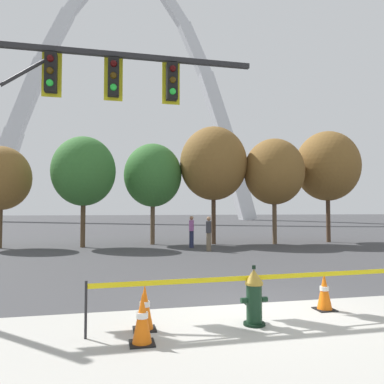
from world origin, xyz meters
name	(u,v)px	position (x,y,z in m)	size (l,w,h in m)	color
ground_plane	(253,307)	(0.00, 0.00, 0.00)	(240.00, 240.00, 0.00)	#3D3D3F
fire_hydrant	(254,297)	(-0.41, -1.08, 0.47)	(0.46, 0.48, 0.99)	black
caution_tape_barrier	(254,288)	(-0.39, -1.04, 0.60)	(5.47, 0.28, 0.86)	#232326
traffic_cone_by_hydrant	(145,308)	(-2.21, -0.94, 0.36)	(0.36, 0.36, 0.73)	black
traffic_cone_mid_sidewalk	(324,291)	(1.25, -0.51, 0.36)	(0.36, 0.36, 0.73)	black
traffic_cone_curb_edge	(142,319)	(-2.31, -1.56, 0.36)	(0.36, 0.36, 0.73)	black
traffic_signal_gantry	(31,99)	(-4.54, 1.87, 4.40)	(7.82, 0.44, 6.00)	#232326
monument_arch	(127,107)	(0.00, 57.15, 19.59)	(46.40, 2.60, 44.85)	silver
tree_far_left	(1,178)	(-8.11, 13.13, 3.48)	(2.91, 2.91, 5.09)	brown
tree_left_mid	(84,171)	(-4.11, 12.71, 3.88)	(3.24, 3.24, 5.67)	brown
tree_center_left	(153,175)	(-0.47, 13.49, 3.81)	(3.18, 3.18, 5.57)	brown
tree_center_right	(213,164)	(2.87, 12.97, 4.49)	(3.75, 3.75, 6.57)	#473323
tree_right_mid	(274,172)	(6.21, 12.27, 4.04)	(3.37, 3.37, 5.90)	brown
tree_far_right	(327,166)	(9.82, 12.69, 4.49)	(3.75, 3.75, 6.56)	#473323
pedestrian_walking_left	(192,231)	(1.25, 11.33, 0.82)	(0.30, 0.39, 1.59)	#232847
pedestrian_standing_center	(209,233)	(1.69, 9.62, 0.82)	(0.32, 0.39, 1.59)	brown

